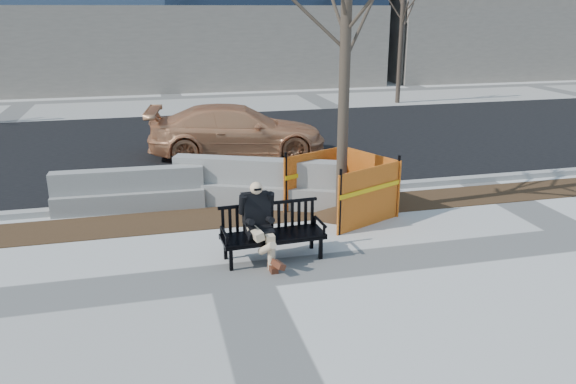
# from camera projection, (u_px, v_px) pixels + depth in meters

# --- Properties ---
(ground) EXTENTS (120.00, 120.00, 0.00)m
(ground) POSITION_uv_depth(u_px,v_px,m) (239.00, 276.00, 8.68)
(ground) COLOR beige
(ground) RESTS_ON ground
(mulch_strip) EXTENTS (40.00, 1.20, 0.02)m
(mulch_strip) POSITION_uv_depth(u_px,v_px,m) (217.00, 217.00, 11.07)
(mulch_strip) COLOR #47301C
(mulch_strip) RESTS_ON ground
(asphalt_street) EXTENTS (60.00, 10.40, 0.01)m
(asphalt_street) POSITION_uv_depth(u_px,v_px,m) (190.00, 146.00, 16.80)
(asphalt_street) COLOR black
(asphalt_street) RESTS_ON ground
(curb) EXTENTS (60.00, 0.25, 0.12)m
(curb) POSITION_uv_depth(u_px,v_px,m) (211.00, 200.00, 11.93)
(curb) COLOR #9E9B93
(curb) RESTS_ON ground
(bench) EXTENTS (1.73, 0.70, 0.90)m
(bench) POSITION_uv_depth(u_px,v_px,m) (273.00, 259.00, 9.26)
(bench) COLOR black
(bench) RESTS_ON ground
(seated_man) EXTENTS (0.60, 0.95, 1.29)m
(seated_man) POSITION_uv_depth(u_px,v_px,m) (259.00, 259.00, 9.24)
(seated_man) COLOR black
(seated_man) RESTS_ON ground
(tree_fence) EXTENTS (3.25, 3.25, 6.13)m
(tree_fence) POSITION_uv_depth(u_px,v_px,m) (340.00, 214.00, 11.26)
(tree_fence) COLOR orange
(tree_fence) RESTS_ON ground
(sedan) EXTENTS (5.01, 2.62, 1.39)m
(sedan) POSITION_uv_depth(u_px,v_px,m) (238.00, 155.00, 15.74)
(sedan) COLOR tan
(sedan) RESTS_ON ground
(jersey_barrier_left) EXTENTS (2.99, 0.70, 0.85)m
(jersey_barrier_left) POSITION_uv_depth(u_px,v_px,m) (131.00, 209.00, 11.55)
(jersey_barrier_left) COLOR gray
(jersey_barrier_left) RESTS_ON ground
(jersey_barrier_right) EXTENTS (3.42, 2.02, 0.99)m
(jersey_barrier_right) POSITION_uv_depth(u_px,v_px,m) (257.00, 204.00, 11.83)
(jersey_barrier_right) COLOR gray
(jersey_barrier_right) RESTS_ON ground
(far_tree_right) EXTENTS (2.36, 2.36, 5.69)m
(far_tree_right) POSITION_uv_depth(u_px,v_px,m) (397.00, 103.00, 24.54)
(far_tree_right) COLOR #45382C
(far_tree_right) RESTS_ON ground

